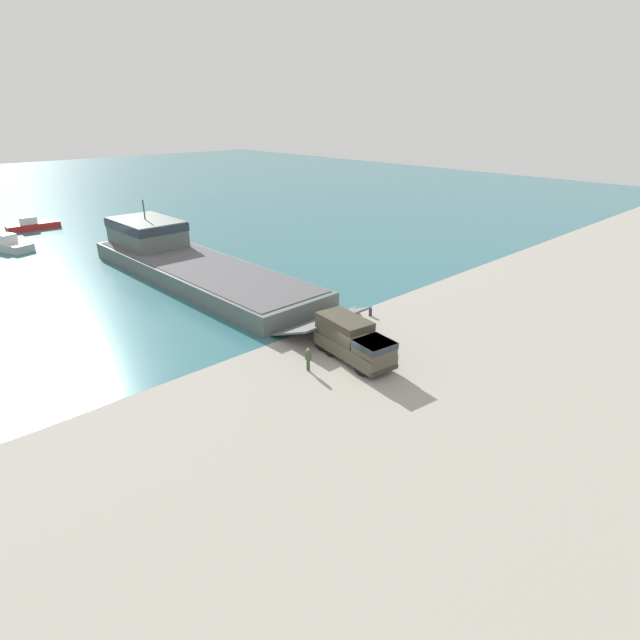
{
  "coord_description": "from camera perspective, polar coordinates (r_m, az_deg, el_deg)",
  "views": [
    {
      "loc": [
        -24.02,
        -22.49,
        17.61
      ],
      "look_at": [
        1.63,
        5.09,
        1.68
      ],
      "focal_mm": 28.0,
      "sensor_mm": 36.0,
      "label": 1
    }
  ],
  "objects": [
    {
      "name": "soldier_on_ramp",
      "position": [
        36.13,
        -1.36,
        -4.34
      ],
      "size": [
        0.26,
        0.45,
        1.82
      ],
      "rotation": [
        0.0,
        0.0,
        3.09
      ],
      "color": "#3D4C33",
      "rests_on": "ground_plane"
    },
    {
      "name": "landing_craft",
      "position": [
        59.89,
        -15.36,
        6.77
      ],
      "size": [
        9.55,
        39.26,
        7.44
      ],
      "rotation": [
        0.0,
        0.0,
        0.02
      ],
      "color": "#56605B",
      "rests_on": "ground_plane"
    },
    {
      "name": "shoreline_rock_b",
      "position": [
        47.53,
        4.04,
        1.13
      ],
      "size": [
        0.72,
        0.72,
        0.72
      ],
      "primitive_type": "sphere",
      "color": "gray",
      "rests_on": "ground_plane"
    },
    {
      "name": "military_truck",
      "position": [
        37.61,
        3.83,
        -2.35
      ],
      "size": [
        3.46,
        7.3,
        3.07
      ],
      "rotation": [
        0.0,
        0.0,
        -1.7
      ],
      "color": "#4C4738",
      "rests_on": "ground_plane"
    },
    {
      "name": "shoreline_rock_a",
      "position": [
        46.8,
        3.82,
        0.78
      ],
      "size": [
        1.15,
        1.15,
        1.15
      ],
      "primitive_type": "sphere",
      "color": "gray",
      "rests_on": "ground_plane"
    },
    {
      "name": "moored_boat_a",
      "position": [
        79.92,
        -31.91,
        7.29
      ],
      "size": [
        4.61,
        6.93,
        2.17
      ],
      "rotation": [
        0.0,
        0.0,
        3.48
      ],
      "color": "#B7BABF",
      "rests_on": "ground_plane"
    },
    {
      "name": "ground_plane",
      "position": [
        37.32,
        3.51,
        -5.27
      ],
      "size": [
        240.0,
        240.0,
        0.0
      ],
      "primitive_type": "plane",
      "color": "#9E998E"
    },
    {
      "name": "mooring_bollard",
      "position": [
        46.19,
        5.78,
        0.94
      ],
      "size": [
        0.34,
        0.34,
        0.75
      ],
      "color": "#333338",
      "rests_on": "ground_plane"
    },
    {
      "name": "moored_boat_b",
      "position": [
        92.18,
        -30.0,
        9.34
      ],
      "size": [
        7.63,
        2.34,
        2.1
      ],
      "rotation": [
        0.0,
        0.0,
        4.68
      ],
      "color": "#B22323",
      "rests_on": "ground_plane"
    },
    {
      "name": "water_surface",
      "position": [
        123.25,
        -31.91,
        11.37
      ],
      "size": [
        240.0,
        180.0,
        0.01
      ],
      "primitive_type": "cube",
      "color": "#336B75",
      "rests_on": "ground_plane"
    }
  ]
}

